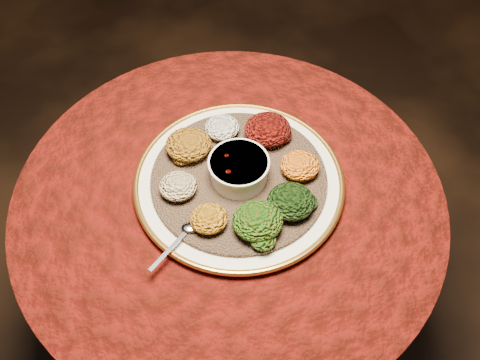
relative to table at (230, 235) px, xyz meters
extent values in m
plane|color=black|center=(0.00, 0.00, -0.55)|extent=(4.00, 4.00, 0.00)
cylinder|color=black|center=(0.00, 0.00, -0.53)|extent=(0.44, 0.44, 0.04)
cylinder|color=black|center=(0.00, 0.00, -0.21)|extent=(0.12, 0.12, 0.68)
cylinder|color=black|center=(0.00, 0.00, 0.15)|extent=(0.80, 0.80, 0.04)
cylinder|color=#450905|center=(0.00, 0.00, 0.00)|extent=(0.93, 0.93, 0.34)
cylinder|color=#450905|center=(0.00, 0.00, 0.17)|extent=(0.96, 0.96, 0.01)
cylinder|color=silver|center=(0.03, 0.02, 0.19)|extent=(0.53, 0.53, 0.02)
torus|color=gold|center=(0.03, 0.02, 0.20)|extent=(0.47, 0.47, 0.01)
cylinder|color=brown|center=(0.03, 0.02, 0.20)|extent=(0.44, 0.44, 0.01)
cylinder|color=white|center=(0.03, 0.02, 0.24)|extent=(0.12, 0.12, 0.06)
cylinder|color=white|center=(0.03, 0.02, 0.26)|extent=(0.13, 0.13, 0.01)
cylinder|color=#691D05|center=(0.03, 0.02, 0.25)|extent=(0.10, 0.10, 0.01)
ellipsoid|color=silver|center=(-0.09, -0.09, 0.21)|extent=(0.04, 0.03, 0.01)
cube|color=silver|center=(-0.14, -0.14, 0.21)|extent=(0.08, 0.08, 0.00)
ellipsoid|color=silver|center=(0.01, 0.15, 0.23)|extent=(0.08, 0.08, 0.04)
ellipsoid|color=black|center=(0.11, 0.13, 0.23)|extent=(0.11, 0.10, 0.05)
ellipsoid|color=#A8620E|center=(0.16, 0.01, 0.23)|extent=(0.09, 0.08, 0.04)
ellipsoid|color=black|center=(0.12, -0.08, 0.23)|extent=(0.10, 0.10, 0.05)
ellipsoid|color=#9F220A|center=(0.04, -0.11, 0.23)|extent=(0.10, 0.10, 0.05)
ellipsoid|color=#BD6C10|center=(-0.05, -0.09, 0.23)|extent=(0.08, 0.08, 0.04)
ellipsoid|color=maroon|center=(-0.11, 0.00, 0.23)|extent=(0.08, 0.08, 0.04)
ellipsoid|color=#894610|center=(-0.07, 0.11, 0.23)|extent=(0.10, 0.10, 0.05)
camera|label=1|loc=(-0.09, -0.68, 1.15)|focal=40.00mm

